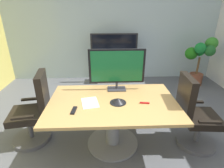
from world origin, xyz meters
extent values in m
plane|color=#515459|center=(0.00, 0.00, 0.00)|extent=(6.74, 6.74, 0.00)
cube|color=#9EB2B7|center=(0.00, 2.84, 1.43)|extent=(5.74, 0.10, 2.86)
cube|color=#B2894C|center=(-0.12, 0.04, 0.71)|extent=(1.75, 1.12, 0.04)
cylinder|color=slate|center=(-0.12, 0.04, 0.34)|extent=(0.20, 0.20, 0.69)
cylinder|color=slate|center=(-0.12, 0.04, 0.01)|extent=(0.76, 0.76, 0.03)
cylinder|color=#4C4C51|center=(-1.38, 0.17, 0.03)|extent=(0.56, 0.56, 0.06)
cylinder|color=#4C4C51|center=(-1.38, 0.17, 0.24)|extent=(0.07, 0.07, 0.36)
cube|color=black|center=(-1.38, 0.17, 0.46)|extent=(0.55, 0.55, 0.10)
cube|color=black|center=(-1.11, 0.21, 0.79)|extent=(0.16, 0.46, 0.60)
cube|color=black|center=(-1.40, 0.43, 0.58)|extent=(0.28, 0.09, 0.03)
cube|color=black|center=(-1.31, -0.09, 0.58)|extent=(0.28, 0.09, 0.03)
cylinder|color=#4C4C51|center=(1.14, -0.03, 0.03)|extent=(0.56, 0.56, 0.06)
cylinder|color=#4C4C51|center=(1.14, -0.03, 0.24)|extent=(0.07, 0.07, 0.36)
cube|color=black|center=(1.14, -0.03, 0.46)|extent=(0.52, 0.52, 0.10)
cube|color=black|center=(0.87, -0.01, 0.79)|extent=(0.12, 0.46, 0.60)
cube|color=black|center=(1.10, -0.29, 0.58)|extent=(0.28, 0.07, 0.03)
cube|color=black|center=(1.14, 0.23, 0.58)|extent=(0.28, 0.07, 0.03)
cube|color=#333338|center=(-0.04, 0.42, 0.74)|extent=(0.28, 0.18, 0.02)
cylinder|color=#333338|center=(-0.04, 0.42, 0.79)|extent=(0.04, 0.04, 0.10)
cube|color=black|center=(-0.04, 0.43, 1.10)|extent=(0.84, 0.04, 0.52)
cube|color=#14592D|center=(-0.04, 0.41, 1.10)|extent=(0.77, 0.01, 0.47)
cube|color=#B7BABC|center=(0.03, 2.49, 0.28)|extent=(0.90, 0.36, 0.55)
cube|color=black|center=(0.03, 2.47, 0.93)|extent=(1.20, 0.06, 0.76)
cube|color=black|center=(0.03, 2.44, 0.93)|extent=(1.12, 0.01, 0.69)
cylinder|color=brown|center=(2.19, 2.19, 0.15)|extent=(0.34, 0.34, 0.30)
cylinder|color=brown|center=(2.19, 2.19, 0.52)|extent=(0.05, 0.05, 0.44)
sphere|color=#328128|center=(2.42, 2.19, 1.09)|extent=(0.30, 0.30, 0.30)
sphere|color=#168F2A|center=(2.21, 2.30, 0.88)|extent=(0.26, 0.26, 0.26)
sphere|color=#1D6815|center=(1.99, 2.26, 0.83)|extent=(0.31, 0.31, 0.31)
sphere|color=#16712C|center=(2.10, 2.08, 1.00)|extent=(0.27, 0.27, 0.27)
sphere|color=#1D5A25|center=(2.30, 2.01, 0.95)|extent=(0.26, 0.26, 0.26)
cone|color=black|center=(-0.05, -0.01, 0.76)|extent=(0.19, 0.19, 0.07)
cylinder|color=black|center=(-0.05, -0.01, 0.73)|extent=(0.22, 0.22, 0.01)
cube|color=black|center=(-0.61, -0.19, 0.74)|extent=(0.06, 0.17, 0.02)
cube|color=red|center=(0.31, -0.05, 0.74)|extent=(0.13, 0.04, 0.02)
cube|color=white|center=(-0.43, 0.00, 0.73)|extent=(0.27, 0.34, 0.01)
camera|label=1|loc=(-0.22, -2.10, 1.92)|focal=28.48mm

